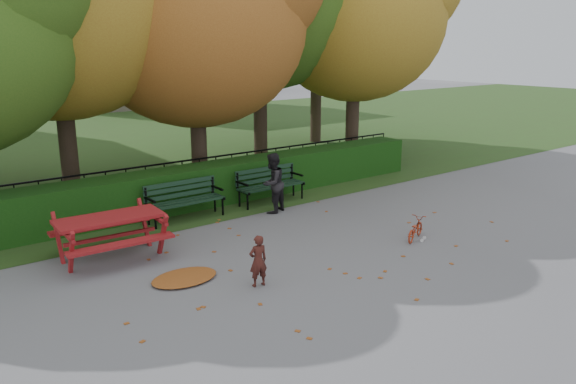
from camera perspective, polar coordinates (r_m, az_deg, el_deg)
ground at (r=10.98m, az=4.78°, el=-6.12°), size 90.00×90.00×0.00m
grass_strip at (r=22.96m, az=-19.49°, el=4.17°), size 90.00×90.00×0.00m
building_right at (r=38.61m, az=-15.52°, el=17.41°), size 9.00×6.00×12.00m
hedge at (r=14.31m, az=-7.38°, el=0.90°), size 13.00×0.90×1.00m
iron_fence at (r=14.98m, az=-8.94°, el=1.61°), size 14.00×0.04×1.02m
tree_c at (r=15.61m, az=-8.02°, el=18.03°), size 6.30×6.00×8.00m
tree_e at (r=18.97m, az=8.14°, el=18.21°), size 6.09×5.80×8.16m
tree_g at (r=23.13m, az=4.04°, el=18.40°), size 6.30×6.00×8.55m
bench_left at (r=13.03m, az=-10.53°, el=-0.54°), size 1.80×0.57×0.88m
bench_right at (r=14.24m, az=-1.93°, el=1.02°), size 1.80×0.57×0.88m
picnic_table at (r=10.95m, az=-17.65°, el=-3.30°), size 2.00×1.64×0.93m
leaf_pile at (r=9.88m, az=-10.48°, el=-8.53°), size 1.30×1.01×0.08m
leaf_scatter at (r=11.18m, az=3.74°, el=-5.67°), size 9.00×5.70×0.01m
child at (r=9.34m, az=-3.05°, el=-7.00°), size 0.35×0.25×0.89m
adult at (r=13.28m, az=-1.60°, el=0.91°), size 0.86×0.77×1.44m
bicycle at (r=11.85m, az=12.80°, el=-3.67°), size 0.92×0.62×0.46m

